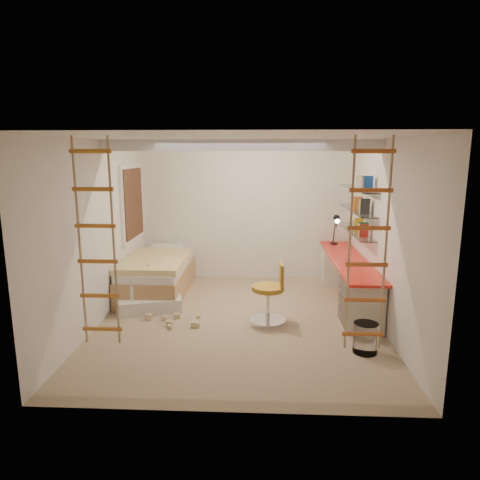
# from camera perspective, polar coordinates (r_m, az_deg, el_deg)

# --- Properties ---
(floor) EXTENTS (4.50, 4.50, 0.00)m
(floor) POSITION_cam_1_polar(r_m,az_deg,el_deg) (6.37, -0.13, -10.74)
(floor) COLOR #9F8267
(floor) RESTS_ON ground
(ceiling_beam) EXTENTS (4.00, 0.18, 0.16)m
(ceiling_beam) POSITION_cam_1_polar(r_m,az_deg,el_deg) (6.19, 0.00, 12.52)
(ceiling_beam) COLOR white
(ceiling_beam) RESTS_ON ceiling
(window_frame) EXTENTS (0.06, 1.15, 1.35)m
(window_frame) POSITION_cam_1_polar(r_m,az_deg,el_deg) (7.77, -14.28, 4.80)
(window_frame) COLOR white
(window_frame) RESTS_ON wall_left
(window_blind) EXTENTS (0.02, 1.00, 1.20)m
(window_blind) POSITION_cam_1_polar(r_m,az_deg,el_deg) (7.76, -13.99, 4.80)
(window_blind) COLOR #4C2D1E
(window_blind) RESTS_ON window_frame
(rope_ladder_left) EXTENTS (0.41, 0.04, 2.13)m
(rope_ladder_left) POSITION_cam_1_polar(r_m,az_deg,el_deg) (4.54, -18.57, -0.48)
(rope_ladder_left) COLOR #C17C21
(rope_ladder_left) RESTS_ON ceiling
(rope_ladder_right) EXTENTS (0.41, 0.04, 2.13)m
(rope_ladder_right) POSITION_cam_1_polar(r_m,az_deg,el_deg) (4.36, 16.67, -0.84)
(rope_ladder_right) COLOR #C95B22
(rope_ladder_right) RESTS_ON ceiling
(waste_bin) EXTENTS (0.30, 0.30, 0.38)m
(waste_bin) POSITION_cam_1_polar(r_m,az_deg,el_deg) (5.59, 16.38, -12.41)
(waste_bin) COLOR white
(waste_bin) RESTS_ON floor
(desk) EXTENTS (0.56, 2.80, 0.75)m
(desk) POSITION_cam_1_polar(r_m,az_deg,el_deg) (7.18, 14.09, -5.07)
(desk) COLOR red
(desk) RESTS_ON floor
(shelves) EXTENTS (0.25, 1.80, 0.71)m
(shelves) POSITION_cam_1_polar(r_m,az_deg,el_deg) (7.25, 15.29, 3.88)
(shelves) COLOR white
(shelves) RESTS_ON wall_right
(bed) EXTENTS (1.02, 2.00, 0.69)m
(bed) POSITION_cam_1_polar(r_m,az_deg,el_deg) (7.62, -10.88, -4.55)
(bed) COLOR #AD7F51
(bed) RESTS_ON floor
(task_lamp) EXTENTS (0.14, 0.36, 0.57)m
(task_lamp) POSITION_cam_1_polar(r_m,az_deg,el_deg) (7.93, 12.69, 1.98)
(task_lamp) COLOR black
(task_lamp) RESTS_ON desk
(swivel_chair) EXTENTS (0.54, 0.54, 0.89)m
(swivel_chair) POSITION_cam_1_polar(r_m,az_deg,el_deg) (6.21, 3.98, -8.09)
(swivel_chair) COLOR #BC8924
(swivel_chair) RESTS_ON floor
(play_platform) EXTENTS (1.14, 1.00, 0.43)m
(play_platform) POSITION_cam_1_polar(r_m,az_deg,el_deg) (6.98, -12.00, -7.49)
(play_platform) COLOR silver
(play_platform) RESTS_ON floor
(toy_blocks) EXTENTS (1.17, 1.00, 0.70)m
(toy_blocks) POSITION_cam_1_polar(r_m,az_deg,el_deg) (6.56, -9.91, -8.33)
(toy_blocks) COLOR #CCB284
(toy_blocks) RESTS_ON floor
(books) EXTENTS (0.14, 0.52, 0.92)m
(books) POSITION_cam_1_polar(r_m,az_deg,el_deg) (7.23, 15.34, 4.79)
(books) COLOR red
(books) RESTS_ON shelves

